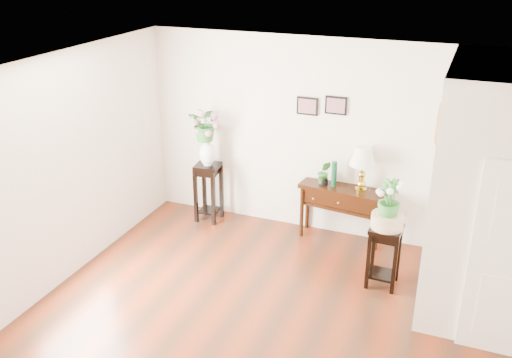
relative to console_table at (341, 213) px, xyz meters
The scene contains 17 objects.
floor 2.60m from the console_table, 88.83° to the right, with size 6.00×5.50×0.02m, color maroon.
ceiling 3.52m from the console_table, 88.83° to the right, with size 6.00×5.50×0.02m, color white.
wall_back 1.02m from the console_table, 73.80° to the left, with size 6.00×0.02×2.80m, color beige.
wall_left 4.04m from the console_table, 138.92° to the right, with size 0.02×5.50×2.80m, color beige.
art_print_left 1.58m from the console_table, 165.01° to the left, with size 0.30×0.02×0.25m, color black.
art_print_right 1.52m from the console_table, 141.02° to the left, with size 0.30×0.02×0.25m, color black.
wall_ornament 2.16m from the console_table, 28.93° to the right, with size 0.51×0.51×0.07m, color #AC7742.
console_table is the anchor object (origin of this frame).
table_lamp 0.79m from the console_table, ahead, with size 0.36×0.36×0.63m, color gold.
green_vase 0.58m from the console_table, behind, with size 0.07×0.07×0.36m, color #0E3E25.
potted_plant 0.63m from the console_table, behind, with size 0.18×0.15×0.33m, color #2B752B.
plant_stand_a 2.01m from the console_table, behind, with size 0.35×0.35×0.90m, color black.
porcelain_vase 2.13m from the console_table, behind, with size 0.24×0.24×0.41m, color white, non-canonical shape.
lily_arrangement 2.32m from the console_table, behind, with size 0.47×0.41×0.53m, color #2B752B.
plant_stand_b 1.24m from the console_table, 51.42° to the right, with size 0.37×0.37×0.79m, color black.
ceramic_bowl 1.33m from the console_table, 51.42° to the right, with size 0.39×0.39×0.17m, color beige.
narcissus 1.45m from the console_table, 51.42° to the right, with size 0.28×0.28×0.49m, color #2B752B.
Camera 1 is at (1.50, -4.58, 3.97)m, focal length 40.00 mm.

